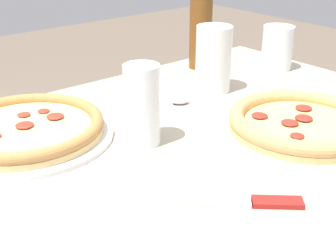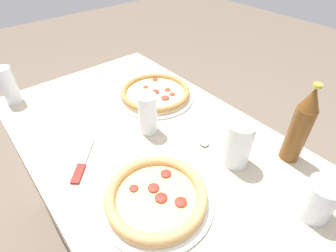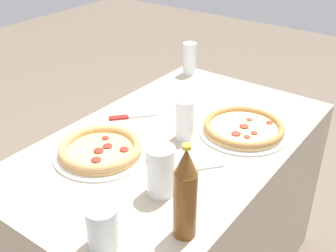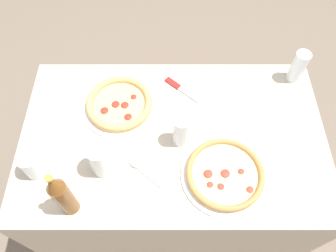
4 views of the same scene
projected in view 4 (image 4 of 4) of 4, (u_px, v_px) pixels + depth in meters
name	position (u px, v px, depth m)	size (l,w,h in m)	color
ground_plane	(171.00, 197.00, 1.93)	(8.00, 8.00, 0.00)	#6B5B4C
table	(172.00, 172.00, 1.61)	(1.21, 0.74, 0.74)	#B7A88E
pizza_margherita	(119.00, 104.00, 1.35)	(0.31, 0.31, 0.04)	white
pizza_salami	(224.00, 174.00, 1.19)	(0.32, 0.32, 0.04)	silver
glass_lemonade	(32.00, 165.00, 1.17)	(0.08, 0.08, 0.11)	white
glass_red_wine	(181.00, 132.00, 1.22)	(0.06, 0.06, 0.15)	white
glass_iced_tea	(100.00, 160.00, 1.16)	(0.08, 0.08, 0.15)	white
glass_water	(297.00, 68.00, 1.39)	(0.06, 0.06, 0.15)	white
beer_bottle	(61.00, 195.00, 1.03)	(0.06, 0.06, 0.27)	brown
knife	(181.00, 89.00, 1.41)	(0.15, 0.14, 0.01)	maroon
spoon	(141.00, 169.00, 1.21)	(0.14, 0.13, 0.01)	silver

